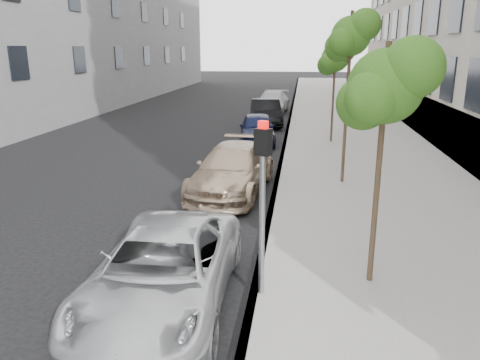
% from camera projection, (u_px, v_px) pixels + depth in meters
% --- Properties ---
extents(ground, '(160.00, 160.00, 0.00)m').
position_uv_depth(ground, '(175.00, 319.00, 7.45)').
color(ground, black).
rests_on(ground, ground).
extents(sidewalk, '(6.40, 72.00, 0.14)m').
position_uv_depth(sidewalk, '(340.00, 114.00, 29.77)').
color(sidewalk, gray).
rests_on(sidewalk, ground).
extents(curb, '(0.15, 72.00, 0.14)m').
position_uv_depth(curb, '(291.00, 113.00, 30.17)').
color(curb, '#9E9B93').
rests_on(curb, ground).
extents(tree_near, '(1.59, 1.39, 4.22)m').
position_uv_depth(tree_near, '(387.00, 87.00, 7.50)').
color(tree_near, '#38281C').
rests_on(tree_near, sidewalk).
extents(tree_mid, '(1.53, 1.33, 5.11)m').
position_uv_depth(tree_mid, '(352.00, 37.00, 13.45)').
color(tree_mid, '#38281C').
rests_on(tree_mid, sidewalk).
extents(tree_far, '(1.57, 1.37, 4.38)m').
position_uv_depth(tree_far, '(336.00, 58.00, 19.85)').
color(tree_far, '#38281C').
rests_on(tree_far, sidewalk).
extents(signal_pole, '(0.29, 0.26, 2.95)m').
position_uv_depth(signal_pole, '(262.00, 189.00, 7.49)').
color(signal_pole, '#939699').
rests_on(signal_pole, sidewalk).
extents(minivan, '(2.28, 4.74, 1.30)m').
position_uv_depth(minivan, '(163.00, 270.00, 7.68)').
color(minivan, silver).
rests_on(minivan, ground).
extents(suv, '(2.38, 4.93, 1.38)m').
position_uv_depth(suv, '(233.00, 169.00, 13.90)').
color(suv, tan).
rests_on(suv, ground).
extents(sedan_blue, '(1.97, 4.02, 1.32)m').
position_uv_depth(sedan_blue, '(257.00, 128.00, 21.13)').
color(sedan_blue, '#0F1534').
rests_on(sedan_blue, ground).
extents(sedan_black, '(2.19, 4.47, 1.41)m').
position_uv_depth(sedan_black, '(266.00, 113.00, 25.82)').
color(sedan_black, black).
rests_on(sedan_black, ground).
extents(sedan_rear, '(2.28, 4.91, 1.39)m').
position_uv_depth(sedan_rear, '(272.00, 102.00, 30.71)').
color(sedan_rear, '#96999D').
rests_on(sedan_rear, ground).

